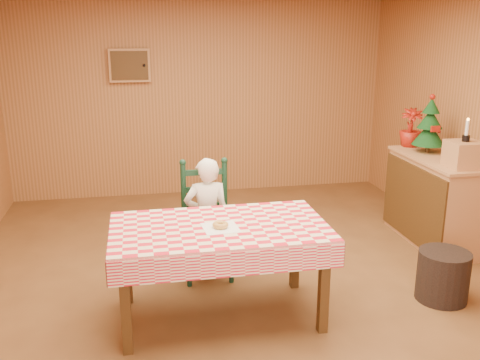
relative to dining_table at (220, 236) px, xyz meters
name	(u,v)px	position (x,y,z in m)	size (l,w,h in m)	color
ground	(244,290)	(0.27, 0.38, -0.69)	(6.00, 6.00, 0.00)	brown
cabin_walls	(232,74)	(0.27, 0.92, 1.14)	(5.10, 6.05, 2.65)	#A66C3C
dining_table	(220,236)	(0.00, 0.00, 0.00)	(1.66, 0.96, 0.77)	#4A2F13
ladder_chair	(206,223)	(0.00, 0.79, -0.18)	(0.44, 0.40, 1.08)	black
seated_child	(207,219)	(0.00, 0.73, -0.13)	(0.41, 0.27, 1.12)	white
napkin	(220,228)	(0.00, -0.05, 0.08)	(0.26, 0.26, 0.00)	white
donut	(220,225)	(0.00, -0.05, 0.11)	(0.12, 0.12, 0.04)	gold
shelf_unit	(434,200)	(2.46, 1.08, -0.22)	(0.54, 1.24, 0.93)	tan
crate	(464,154)	(2.47, 0.68, 0.37)	(0.30, 0.30, 0.25)	tan
christmas_tree	(430,126)	(2.47, 1.33, 0.52)	(0.34, 0.34, 0.62)	#4A2F13
flower_arrangement	(411,128)	(2.42, 1.63, 0.46)	(0.24, 0.24, 0.43)	maroon
candle_set	(466,135)	(2.47, 0.68, 0.56)	(0.07, 0.07, 0.22)	black
storage_bin	(443,276)	(1.88, -0.08, -0.47)	(0.43, 0.43, 0.43)	black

